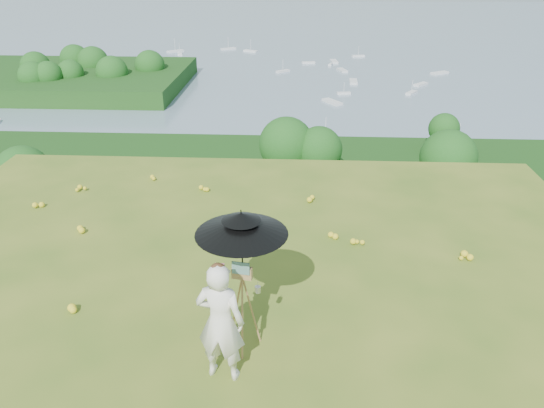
{
  "coord_description": "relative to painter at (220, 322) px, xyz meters",
  "views": [
    {
      "loc": [
        0.87,
        -6.57,
        5.21
      ],
      "look_at": [
        0.44,
        1.85,
        1.13
      ],
      "focal_mm": 35.0,
      "sensor_mm": 36.0,
      "label": 1
    }
  ],
  "objects": [
    {
      "name": "painter_cap",
      "position": [
        0.0,
        0.0,
        0.83
      ],
      "size": [
        0.22,
        0.26,
        0.1
      ],
      "primitive_type": null,
      "rotation": [
        0.0,
        0.0,
        -0.09
      ],
      "color": "#DE7986",
      "rests_on": "painter"
    },
    {
      "name": "peninsula",
      "position": [
        -74.93,
        156.15,
        -29.88
      ],
      "size": [
        90.0,
        60.0,
        12.0
      ],
      "primitive_type": null,
      "color": "#133A10",
      "rests_on": "bay_water"
    },
    {
      "name": "ground",
      "position": [
        0.07,
        1.15,
        -0.88
      ],
      "size": [
        14.0,
        14.0,
        0.0
      ],
      "primitive_type": "plane",
      "color": "#44641C",
      "rests_on": "ground"
    },
    {
      "name": "painter",
      "position": [
        0.0,
        0.0,
        0.0
      ],
      "size": [
        0.7,
        0.52,
        1.75
      ],
      "primitive_type": "imported",
      "rotation": [
        0.0,
        0.0,
        2.97
      ],
      "color": "white",
      "rests_on": "ground"
    },
    {
      "name": "moored_boats",
      "position": [
        -12.43,
        162.15,
        -34.53
      ],
      "size": [
        140.0,
        140.0,
        0.7
      ],
      "primitive_type": null,
      "color": "silver",
      "rests_on": "bay_water"
    },
    {
      "name": "shoreline_tier",
      "position": [
        0.07,
        76.15,
        -36.88
      ],
      "size": [
        170.0,
        28.0,
        8.0
      ],
      "primitive_type": "cube",
      "color": "slate",
      "rests_on": "bay_water"
    },
    {
      "name": "sun_umbrella",
      "position": [
        0.24,
        0.6,
        0.83
      ],
      "size": [
        1.46,
        1.46,
        0.99
      ],
      "primitive_type": null,
      "rotation": [
        0.0,
        0.0,
        -0.21
      ],
      "color": "black",
      "rests_on": "field_easel"
    },
    {
      "name": "bay_water",
      "position": [
        0.07,
        241.15,
        -34.88
      ],
      "size": [
        700.0,
        700.0,
        0.0
      ],
      "primitive_type": "plane",
      "color": "slate",
      "rests_on": "ground"
    },
    {
      "name": "field_easel",
      "position": [
        0.23,
        0.57,
        -0.14
      ],
      "size": [
        0.64,
        0.64,
        1.47
      ],
      "primitive_type": null,
      "rotation": [
        0.0,
        0.0,
        -0.16
      ],
      "color": "#A66C45",
      "rests_on": "ground"
    },
    {
      "name": "harbor_town",
      "position": [
        0.07,
        76.15,
        -30.38
      ],
      "size": [
        110.0,
        22.0,
        5.0
      ],
      "primitive_type": null,
      "color": "beige",
      "rests_on": "shoreline_tier"
    },
    {
      "name": "wildflowers",
      "position": [
        0.07,
        1.4,
        -0.82
      ],
      "size": [
        10.0,
        10.5,
        0.12
      ],
      "primitive_type": null,
      "color": "yellow",
      "rests_on": "ground"
    },
    {
      "name": "slope_trees",
      "position": [
        0.07,
        36.15,
        -15.88
      ],
      "size": [
        110.0,
        50.0,
        6.0
      ],
      "primitive_type": null,
      "color": "#1A5118",
      "rests_on": "forest_slope"
    },
    {
      "name": "forest_slope",
      "position": [
        0.07,
        36.15,
        -29.88
      ],
      "size": [
        140.0,
        56.0,
        22.0
      ],
      "primitive_type": "cube",
      "color": "#133A10",
      "rests_on": "bay_water"
    }
  ]
}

